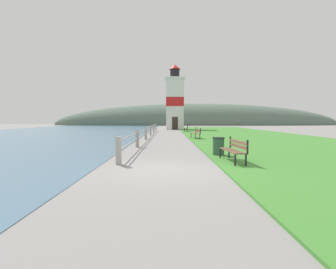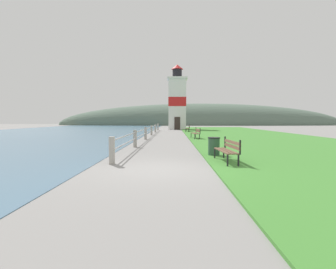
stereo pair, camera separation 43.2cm
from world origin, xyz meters
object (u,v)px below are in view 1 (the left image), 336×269
lighthouse (175,101)px  park_bench_far (187,128)px  park_bench_near (234,149)px  park_bench_midway (196,132)px  trash_bin (219,147)px

lighthouse → park_bench_far: bearing=-82.0°
park_bench_near → park_bench_far: bearing=-94.0°
park_bench_far → lighthouse: 9.91m
park_bench_far → park_bench_midway: bearing=95.4°
park_bench_midway → park_bench_far: size_ratio=0.98×
park_bench_far → lighthouse: size_ratio=0.19×
park_bench_near → park_bench_midway: 11.95m
park_bench_midway → park_bench_far: bearing=-95.6°
park_bench_far → trash_bin: park_bench_far is taller
park_bench_far → trash_bin: size_ratio=2.29×
park_bench_near → trash_bin: (-0.23, 1.83, -0.12)m
trash_bin → lighthouse: bearing=92.1°
park_bench_midway → lighthouse: lighthouse is taller
lighthouse → trash_bin: bearing=-87.9°
park_bench_near → lighthouse: size_ratio=0.19×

